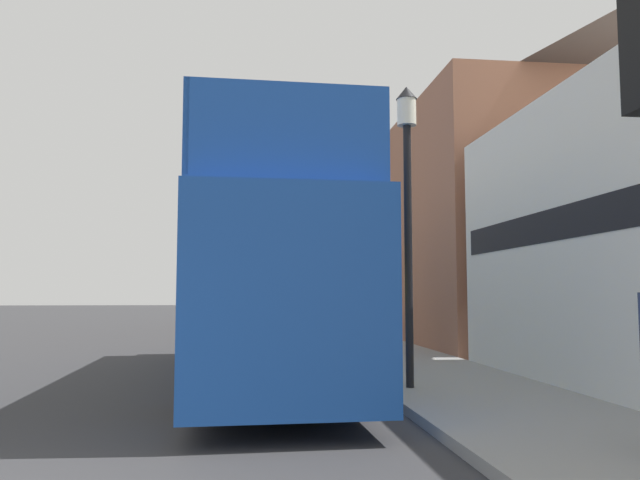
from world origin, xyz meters
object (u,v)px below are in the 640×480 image
at_px(lamp_post_third, 317,255).
at_px(lamp_post_second, 347,233).
at_px(tour_bus, 262,283).
at_px(parked_car_ahead_of_bus, 278,322).
at_px(lamp_post_nearest, 407,179).

bearing_deg(lamp_post_third, lamp_post_second, -89.89).
bearing_deg(tour_bus, parked_car_ahead_of_bus, 83.39).
relative_size(parked_car_ahead_of_bus, lamp_post_second, 0.98).
distance_m(tour_bus, lamp_post_nearest, 3.69).
xyz_separation_m(lamp_post_nearest, lamp_post_second, (0.13, 7.15, -0.21)).
relative_size(tour_bus, lamp_post_second, 2.39).
distance_m(lamp_post_second, lamp_post_third, 7.15).
relative_size(lamp_post_nearest, lamp_post_third, 1.14).
bearing_deg(lamp_post_third, lamp_post_nearest, -90.48).
height_order(parked_car_ahead_of_bus, lamp_post_third, lamp_post_third).
relative_size(lamp_post_second, lamp_post_third, 1.06).
xyz_separation_m(parked_car_ahead_of_bus, lamp_post_nearest, (1.57, -11.34, 2.86)).
height_order(parked_car_ahead_of_bus, lamp_post_second, lamp_post_second).
xyz_separation_m(lamp_post_nearest, lamp_post_third, (0.12, 14.30, -0.38)).
distance_m(parked_car_ahead_of_bus, lamp_post_third, 4.22).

